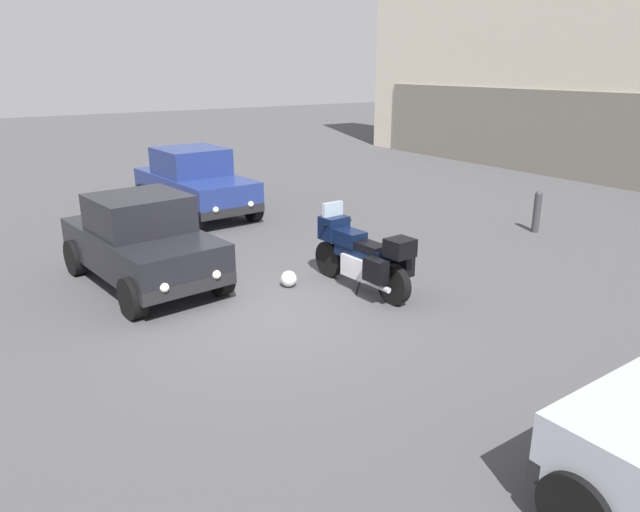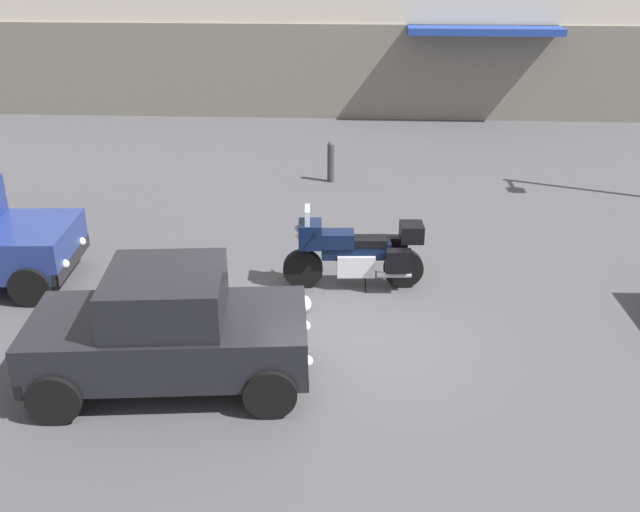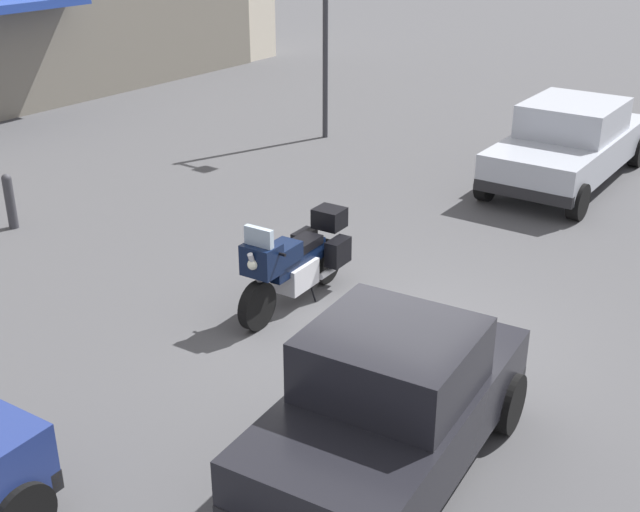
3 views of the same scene
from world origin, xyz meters
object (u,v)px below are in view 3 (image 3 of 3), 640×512
object	(u,v)px
helmet	(316,337)
motorcycle	(295,261)
car_compact_side	(391,405)
bollard_curbside	(10,199)
streetlamp_curbside	(331,6)
car_sedan_far	(569,142)

from	to	relation	value
helmet	motorcycle	bearing A→B (deg)	49.48
car_compact_side	bollard_curbside	size ratio (longest dim) A/B	3.81
motorcycle	car_compact_side	xyz separation A→B (m)	(-2.29, -2.91, 0.15)
bollard_curbside	helmet	bearing A→B (deg)	-91.36
helmet	streetlamp_curbside	size ratio (longest dim) A/B	0.06
helmet	car_sedan_far	bearing A→B (deg)	-1.00
motorcycle	bollard_curbside	world-z (taller)	motorcycle
car_sedan_far	car_compact_side	bearing A→B (deg)	-170.45
car_compact_side	bollard_curbside	world-z (taller)	car_compact_side
helmet	streetlamp_curbside	bearing A→B (deg)	34.59
motorcycle	bollard_curbside	xyz separation A→B (m)	(-0.65, 5.45, -0.12)
motorcycle	streetlamp_curbside	bearing A→B (deg)	-151.27
car_sedan_far	motorcycle	bearing A→B (deg)	169.84
motorcycle	helmet	xyz separation A→B (m)	(-0.80, -0.93, -0.48)
helmet	car_sedan_far	size ratio (longest dim) A/B	0.06
car_sedan_far	streetlamp_curbside	size ratio (longest dim) A/B	0.97
helmet	car_sedan_far	world-z (taller)	car_sedan_far
car_compact_side	helmet	bearing A→B (deg)	47.03
car_sedan_far	bollard_curbside	size ratio (longest dim) A/B	4.91
streetlamp_curbside	car_sedan_far	bearing A→B (deg)	-87.96
helmet	bollard_curbside	world-z (taller)	bollard_curbside
car_compact_side	bollard_curbside	xyz separation A→B (m)	(1.64, 8.36, -0.27)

